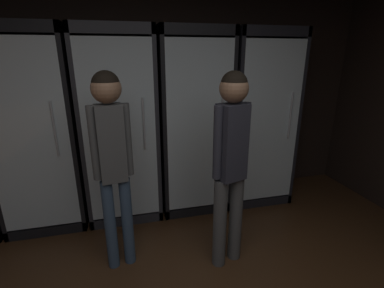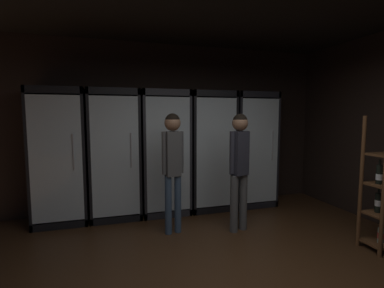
{
  "view_description": "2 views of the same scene",
  "coord_description": "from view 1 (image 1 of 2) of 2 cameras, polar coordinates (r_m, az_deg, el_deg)",
  "views": [
    {
      "loc": [
        -0.28,
        -0.23,
        1.74
      ],
      "look_at": [
        0.43,
        2.59,
        0.78
      ],
      "focal_mm": 25.9,
      "sensor_mm": 36.0,
      "label": 1
    },
    {
      "loc": [
        -1.21,
        -1.82,
        1.61
      ],
      "look_at": [
        0.02,
        2.28,
        1.17
      ],
      "focal_mm": 26.51,
      "sensor_mm": 36.0,
      "label": 2
    }
  ],
  "objects": [
    {
      "name": "shopper_near",
      "position": [
        2.17,
        8.01,
        -2.11
      ],
      "size": [
        0.32,
        0.22,
        1.62
      ],
      "color": "#4C4C4C",
      "rests_on": "ground"
    },
    {
      "name": "shopper_far",
      "position": [
        2.17,
        -16.2,
        -0.87
      ],
      "size": [
        0.3,
        0.22,
        1.63
      ],
      "color": "#384C66",
      "rests_on": "ground"
    },
    {
      "name": "cooler_center",
      "position": [
        3.05,
        -14.54,
        3.15
      ],
      "size": [
        0.75,
        0.62,
        2.0
      ],
      "color": "#2B2B30",
      "rests_on": "ground"
    },
    {
      "name": "cooler_right",
      "position": [
        3.14,
        -0.02,
        4.11
      ],
      "size": [
        0.75,
        0.62,
        2.0
      ],
      "color": "black",
      "rests_on": "ground"
    },
    {
      "name": "cooler_far_right",
      "position": [
        3.41,
        12.96,
        4.83
      ],
      "size": [
        0.75,
        0.62,
        2.0
      ],
      "color": "black",
      "rests_on": "ground"
    },
    {
      "name": "cooler_left",
      "position": [
        3.16,
        -28.91,
        2.11
      ],
      "size": [
        0.75,
        0.62,
        2.0
      ],
      "color": "black",
      "rests_on": "ground"
    },
    {
      "name": "wall_back",
      "position": [
        3.29,
        -9.3,
        12.04
      ],
      "size": [
        6.0,
        0.06,
        2.8
      ],
      "primitive_type": "cube",
      "color": "black",
      "rests_on": "ground"
    }
  ]
}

